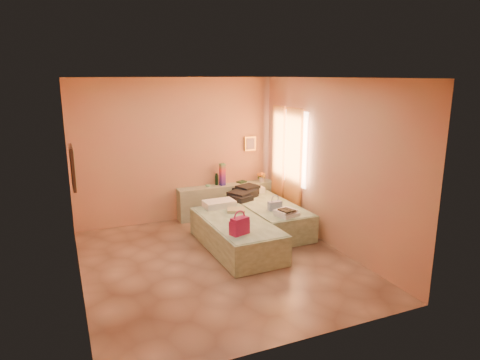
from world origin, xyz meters
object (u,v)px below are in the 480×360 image
at_px(headboard_ledge, 227,200).
at_px(flower_vase, 262,176).
at_px(blue_handbag, 275,206).
at_px(bed_left, 236,234).
at_px(magenta_handbag, 239,226).
at_px(towel_stack, 287,213).
at_px(water_bottle, 217,179).
at_px(green_book, 242,182).
at_px(bed_right, 267,216).

xyz_separation_m(headboard_ledge, flower_vase, (0.77, -0.05, 0.45)).
bearing_deg(blue_handbag, bed_left, -166.07).
xyz_separation_m(bed_left, flower_vase, (1.27, 1.65, 0.52)).
distance_m(magenta_handbag, towel_stack, 1.19).
relative_size(headboard_ledge, water_bottle, 8.83).
bearing_deg(blue_handbag, green_book, 87.73).
bearing_deg(flower_vase, blue_handbag, -106.65).
distance_m(bed_left, green_book, 2.00).
bearing_deg(blue_handbag, towel_stack, -85.35).
bearing_deg(magenta_handbag, bed_right, 30.64).
xyz_separation_m(magenta_handbag, blue_handbag, (1.05, 0.84, -0.05)).
xyz_separation_m(headboard_ledge, bed_right, (0.40, -1.05, -0.08)).
bearing_deg(bed_left, headboard_ledge, 71.98).
xyz_separation_m(water_bottle, magenta_handbag, (-0.51, -2.38, -0.13)).
bearing_deg(water_bottle, blue_handbag, -70.81).
bearing_deg(water_bottle, headboard_ledge, -22.10).
distance_m(bed_left, bed_right, 1.11).
relative_size(bed_right, magenta_handbag, 7.04).
xyz_separation_m(flower_vase, blue_handbag, (-0.42, -1.41, -0.19)).
relative_size(water_bottle, flower_vase, 0.93).
xyz_separation_m(headboard_ledge, magenta_handbag, (-0.70, -2.30, 0.31)).
bearing_deg(flower_vase, magenta_handbag, -123.11).
xyz_separation_m(magenta_handbag, towel_stack, (1.09, 0.48, -0.08)).
relative_size(green_book, blue_handbag, 0.75).
height_order(bed_right, towel_stack, towel_stack).
height_order(headboard_ledge, bed_right, headboard_ledge).
bearing_deg(headboard_ledge, magenta_handbag, -106.94).
height_order(bed_left, green_book, green_book).
relative_size(bed_right, green_book, 10.72).
bearing_deg(bed_right, flower_vase, 68.13).
bearing_deg(bed_left, bed_right, 34.35).
xyz_separation_m(flower_vase, magenta_handbag, (-1.47, -2.25, -0.14)).
xyz_separation_m(bed_left, magenta_handbag, (-0.20, -0.60, 0.38)).
relative_size(water_bottle, blue_handbag, 0.94).
bearing_deg(blue_handbag, headboard_ledge, 101.46).
relative_size(bed_right, blue_handbag, 8.06).
bearing_deg(green_book, magenta_handbag, -138.19).
distance_m(bed_left, blue_handbag, 0.94).
relative_size(blue_handbag, towel_stack, 0.71).
height_order(headboard_ledge, green_book, green_book).
bearing_deg(towel_stack, water_bottle, 106.88).
distance_m(green_book, towel_stack, 1.88).
bearing_deg(bed_right, magenta_handbag, -132.68).
height_order(bed_right, green_book, green_book).
distance_m(green_book, blue_handbag, 1.52).
bearing_deg(water_bottle, flower_vase, -7.76).
height_order(bed_right, blue_handbag, blue_handbag).
relative_size(green_book, flower_vase, 0.75).
xyz_separation_m(bed_right, magenta_handbag, (-1.10, -1.25, 0.38)).
distance_m(flower_vase, blue_handbag, 1.48).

